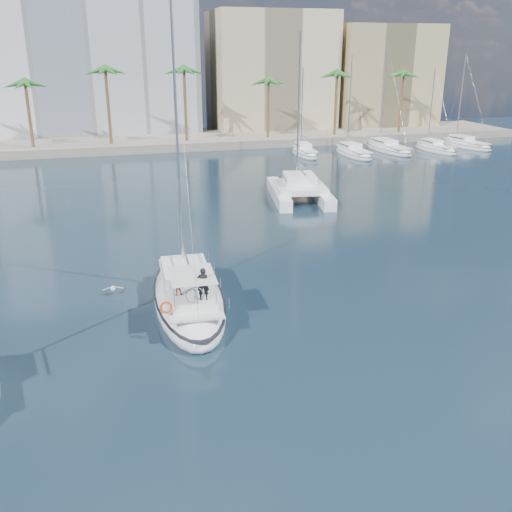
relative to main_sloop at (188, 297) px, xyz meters
name	(u,v)px	position (x,y,z in m)	size (l,w,h in m)	color
ground	(262,312)	(3.83, -1.98, -0.55)	(160.00, 160.00, 0.00)	black
quay	(150,142)	(3.83, 59.02, 0.05)	(120.00, 14.00, 1.20)	gray
building_modern	(61,49)	(-8.17, 71.02, 13.45)	(42.00, 16.00, 28.00)	silver
building_beige	(270,74)	(25.83, 68.02, 9.45)	(20.00, 14.00, 20.00)	beige
building_tan_right	(381,79)	(45.83, 66.02, 8.45)	(18.00, 12.00, 18.00)	tan
palm_centre	(149,77)	(3.83, 55.02, 9.73)	(3.60, 3.60, 12.30)	brown
palm_right	(368,74)	(37.83, 55.02, 9.73)	(3.60, 3.60, 12.30)	brown
main_sloop	(188,297)	(0.00, 0.00, 0.00)	(4.63, 12.55, 18.32)	white
catamaran	(299,188)	(14.68, 21.85, 0.56)	(7.08, 11.31, 15.55)	white
seagull	(113,288)	(-4.14, 2.68, -0.10)	(1.23, 0.53, 0.23)	silver
moored_yacht_a	(304,155)	(23.83, 45.02, -0.55)	(2.72, 9.35, 11.90)	white
moored_yacht_b	(353,155)	(30.33, 43.02, -0.55)	(3.14, 10.78, 13.72)	white
moored_yacht_c	(388,151)	(36.83, 45.02, -0.55)	(3.55, 12.21, 15.54)	white
moored_yacht_d	(435,151)	(43.33, 43.02, -0.55)	(2.72, 9.35, 11.90)	white
moored_yacht_e	(465,147)	(49.83, 45.02, -0.55)	(3.14, 10.78, 13.72)	white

